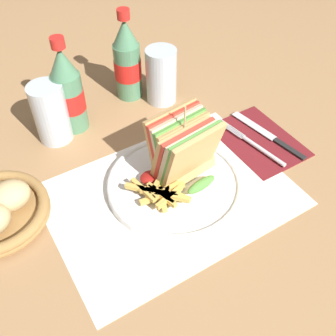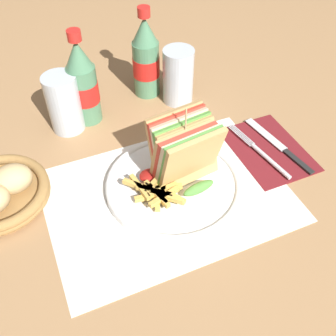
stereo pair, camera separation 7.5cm
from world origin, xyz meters
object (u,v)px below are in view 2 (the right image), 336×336
plate_main (172,185)px  club_sandwich (185,152)px  coke_bottle_near (83,84)px  coke_bottle_far (146,59)px  fork (264,155)px  glass_near (178,76)px  glass_far (64,103)px  knife (279,145)px

plate_main → club_sandwich: size_ratio=1.62×
coke_bottle_near → coke_bottle_far: (0.16, 0.04, 0.00)m
club_sandwich → fork: size_ratio=0.86×
glass_near → glass_far: same height
coke_bottle_near → glass_near: size_ratio=1.63×
club_sandwich → fork: 0.19m
plate_main → glass_far: glass_far is taller
club_sandwich → knife: club_sandwich is taller
coke_bottle_far → knife: bearing=-58.4°
knife → plate_main: bearing=175.3°
knife → coke_bottle_far: bearing=112.9°
coke_bottle_far → glass_near: coke_bottle_far is taller
fork → glass_far: glass_far is taller
glass_far → glass_near: bearing=-0.0°
club_sandwich → fork: bearing=-3.8°
fork → knife: 0.05m
coke_bottle_far → club_sandwich: bearing=-97.6°
plate_main → glass_near: glass_near is taller
plate_main → coke_bottle_near: 0.31m
glass_near → fork: bearing=-72.6°
plate_main → coke_bottle_far: bearing=77.3°
fork → club_sandwich: bearing=167.5°
coke_bottle_near → glass_far: size_ratio=1.63×
club_sandwich → coke_bottle_far: coke_bottle_far is taller
plate_main → club_sandwich: club_sandwich is taller
club_sandwich → knife: 0.24m
coke_bottle_far → glass_far: bearing=-164.7°
plate_main → knife: size_ratio=1.31×
coke_bottle_far → glass_near: 0.09m
club_sandwich → glass_near: bearing=68.4°
club_sandwich → coke_bottle_near: 0.29m
club_sandwich → glass_near: (0.10, 0.25, -0.01)m
fork → plate_main: bearing=172.0°
coke_bottle_near → glass_far: coke_bottle_near is taller
coke_bottle_far → glass_far: 0.22m
knife → glass_near: 0.28m
plate_main → knife: (0.26, 0.02, -0.00)m
glass_near → glass_far: bearing=180.0°
fork → glass_far: bearing=134.8°
knife → coke_bottle_near: 0.45m
plate_main → knife: 0.26m
fork → glass_near: glass_near is taller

